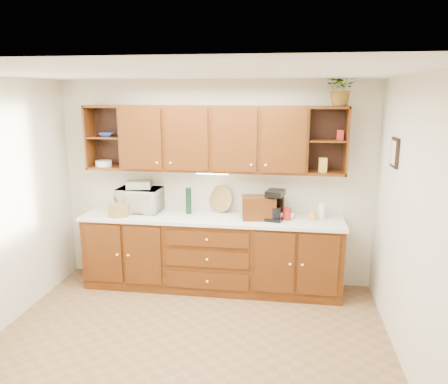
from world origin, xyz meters
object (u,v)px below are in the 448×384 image
(microwave, at_px, (140,200))
(bread_box, at_px, (259,208))
(potted_plant, at_px, (342,88))
(coffee_maker, at_px, (275,205))

(microwave, bearing_deg, bread_box, -2.45)
(microwave, height_order, potted_plant, potted_plant)
(microwave, height_order, bread_box, microwave)
(potted_plant, bearing_deg, bread_box, -173.74)
(microwave, bearing_deg, potted_plant, 1.72)
(microwave, xyz_separation_m, potted_plant, (2.46, -0.04, 1.40))
(microwave, distance_m, coffee_maker, 1.75)
(bread_box, bearing_deg, potted_plant, -1.79)
(microwave, xyz_separation_m, coffee_maker, (1.74, -0.13, 0.02))
(microwave, height_order, coffee_maker, coffee_maker)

